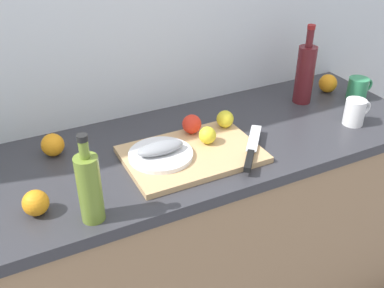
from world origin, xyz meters
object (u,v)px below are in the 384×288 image
(lemon_0, at_px, (207,135))
(coffee_mug_1, at_px, (355,112))
(chef_knife, at_px, (251,152))
(orange_0, at_px, (53,145))
(olive_oil_bottle, at_px, (89,187))
(cutting_board, at_px, (192,154))
(coffee_mug_0, at_px, (358,88))
(white_plate, at_px, (161,155))
(fish_fillet, at_px, (160,148))
(wine_bottle, at_px, (305,73))

(lemon_0, relative_size, coffee_mug_1, 0.52)
(chef_knife, xyz_separation_m, orange_0, (-0.57, 0.32, 0.01))
(olive_oil_bottle, height_order, orange_0, olive_oil_bottle)
(cutting_board, bearing_deg, coffee_mug_0, 6.70)
(white_plate, height_order, olive_oil_bottle, olive_oil_bottle)
(fish_fillet, height_order, wine_bottle, wine_bottle)
(coffee_mug_0, bearing_deg, olive_oil_bottle, -168.06)
(chef_knife, bearing_deg, coffee_mug_0, -33.75)
(white_plate, height_order, coffee_mug_1, coffee_mug_1)
(lemon_0, xyz_separation_m, olive_oil_bottle, (-0.45, -0.19, 0.06))
(cutting_board, distance_m, wine_bottle, 0.63)
(chef_knife, distance_m, coffee_mug_1, 0.48)
(cutting_board, distance_m, lemon_0, 0.09)
(white_plate, relative_size, lemon_0, 3.53)
(fish_fillet, relative_size, coffee_mug_0, 1.30)
(coffee_mug_1, xyz_separation_m, orange_0, (-1.05, 0.29, -0.01))
(lemon_0, bearing_deg, olive_oil_bottle, -157.70)
(cutting_board, height_order, white_plate, white_plate)
(wine_bottle, relative_size, orange_0, 4.19)
(lemon_0, xyz_separation_m, orange_0, (-0.48, 0.19, -0.01))
(wine_bottle, bearing_deg, cutting_board, -163.45)
(fish_fillet, distance_m, wine_bottle, 0.72)
(cutting_board, xyz_separation_m, coffee_mug_1, (0.65, -0.07, 0.04))
(cutting_board, height_order, fish_fillet, fish_fillet)
(orange_0, bearing_deg, olive_oil_bottle, -85.76)
(lemon_0, distance_m, wine_bottle, 0.55)
(orange_0, bearing_deg, wine_bottle, -2.48)
(lemon_0, xyz_separation_m, coffee_mug_1, (0.57, -0.09, -0.00))
(fish_fillet, distance_m, coffee_mug_1, 0.76)
(olive_oil_bottle, relative_size, coffee_mug_1, 2.28)
(white_plate, distance_m, coffee_mug_1, 0.76)
(olive_oil_bottle, height_order, coffee_mug_0, olive_oil_bottle)
(white_plate, relative_size, orange_0, 2.76)
(white_plate, xyz_separation_m, coffee_mug_0, (0.92, 0.08, 0.02))
(cutting_board, distance_m, orange_0, 0.46)
(olive_oil_bottle, distance_m, coffee_mug_1, 1.03)
(lemon_0, bearing_deg, wine_bottle, 15.89)
(fish_fillet, height_order, coffee_mug_0, coffee_mug_0)
(cutting_board, xyz_separation_m, fish_fillet, (-0.10, 0.02, 0.04))
(cutting_board, xyz_separation_m, olive_oil_bottle, (-0.38, -0.16, 0.10))
(coffee_mug_1, bearing_deg, orange_0, 164.84)
(coffee_mug_1, relative_size, orange_0, 1.51)
(coffee_mug_0, distance_m, orange_0, 1.23)
(wine_bottle, bearing_deg, fish_fillet, -167.32)
(olive_oil_bottle, bearing_deg, coffee_mug_1, 5.12)
(chef_knife, bearing_deg, wine_bottle, -17.65)
(fish_fillet, bearing_deg, coffee_mug_1, -6.45)
(lemon_0, height_order, olive_oil_bottle, olive_oil_bottle)
(chef_knife, xyz_separation_m, olive_oil_bottle, (-0.54, -0.06, 0.08))
(coffee_mug_0, xyz_separation_m, orange_0, (-1.23, 0.12, -0.01))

